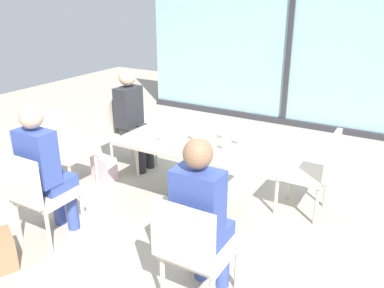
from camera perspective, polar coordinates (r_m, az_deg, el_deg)
ground_plane at (r=4.31m, az=-0.68°, el=-8.50°), size 12.00×12.00×0.00m
window_wall_backdrop at (r=6.76m, az=13.69°, el=12.68°), size 5.16×0.10×2.70m
dining_table_main at (r=4.07m, az=-0.71°, el=-1.85°), size 1.29×0.84×0.73m
chair_front_left at (r=3.75m, az=-21.16°, el=-6.29°), size 0.46×0.50×0.87m
chair_far_left at (r=5.09m, az=-9.26°, el=2.10°), size 0.50×0.46×0.87m
chair_front_right at (r=2.82m, az=0.28°, el=-14.26°), size 0.46×0.50×0.87m
chair_far_right at (r=4.11m, az=17.05°, el=-3.31°), size 0.50×0.46×0.87m
chair_side_end at (r=4.75m, az=-18.04°, el=-0.12°), size 0.50×0.46×0.87m
person_front_left at (r=3.72m, az=-20.29°, el=-2.88°), size 0.34×0.39×1.26m
person_far_left at (r=4.97m, az=-8.42°, el=4.12°), size 0.39×0.34×1.26m
person_front_right at (r=2.79m, az=1.42°, el=-9.73°), size 0.34×0.39×1.26m
wine_glass_0 at (r=3.93m, az=0.16°, el=2.26°), size 0.07×0.07×0.18m
wine_glass_1 at (r=3.97m, az=4.51°, el=2.39°), size 0.07×0.07×0.18m
wine_glass_2 at (r=3.83m, az=6.69°, el=1.62°), size 0.07×0.07×0.18m
wine_glass_3 at (r=3.69m, az=4.55°, el=0.95°), size 0.07×0.07×0.18m
wine_glass_4 at (r=4.38m, az=-6.40°, el=4.12°), size 0.07×0.07×0.18m
coffee_cup at (r=3.96m, az=-4.15°, el=1.03°), size 0.08×0.08×0.09m
cell_phone_on_table at (r=3.72m, az=0.91°, el=-0.94°), size 0.13×0.16×0.01m
handbag_0 at (r=3.72m, az=-25.27°, el=-13.49°), size 0.34×0.28×0.28m
handbag_1 at (r=4.91m, az=-12.42°, el=-3.35°), size 0.32×0.20×0.28m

